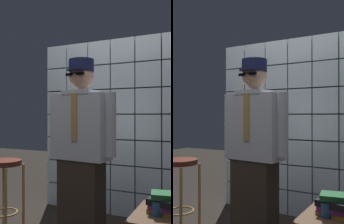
% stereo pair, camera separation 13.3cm
% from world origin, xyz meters
% --- Properties ---
extents(glass_block_wall, '(1.88, 0.10, 2.19)m').
position_xyz_m(glass_block_wall, '(0.00, 1.42, 1.07)').
color(glass_block_wall, silver).
rests_on(glass_block_wall, ground).
extents(standing_person, '(0.69, 0.32, 1.71)m').
position_xyz_m(standing_person, '(0.10, 0.38, 0.89)').
color(standing_person, '#382D23').
rests_on(standing_person, ground).
extents(bar_stool, '(0.34, 0.34, 0.76)m').
position_xyz_m(bar_stool, '(-0.77, 0.36, 0.57)').
color(bar_stool, '#592319').
rests_on(bar_stool, ground).
extents(book_stack, '(0.27, 0.23, 0.14)m').
position_xyz_m(book_stack, '(0.89, 0.10, 0.62)').
color(book_stack, olive).
rests_on(book_stack, side_table).
extents(coffee_mug, '(0.13, 0.08, 0.09)m').
position_xyz_m(coffee_mug, '(0.84, 0.05, 0.60)').
color(coffee_mug, navy).
rests_on(coffee_mug, side_table).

